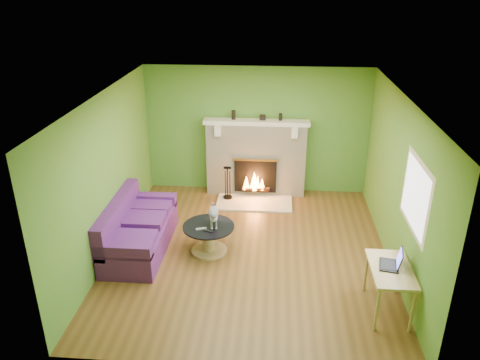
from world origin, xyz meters
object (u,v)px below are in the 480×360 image
Objects in this scene: sofa at (137,231)px; coffee_table at (209,237)px; cat at (214,215)px; desk at (390,273)px.

coffee_table is (1.20, 0.00, -0.06)m from sofa.
coffee_table is 0.39m from cat.
desk is at bearing -26.26° from coffee_table.
cat is at bearing 2.26° from sofa.
sofa is 4.03m from desk.
sofa reaches higher than cat.
sofa reaches higher than coffee_table.
desk is 1.60× the size of cat.
desk is (3.81, -1.29, 0.27)m from sofa.
cat is (0.08, 0.05, 0.38)m from coffee_table.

